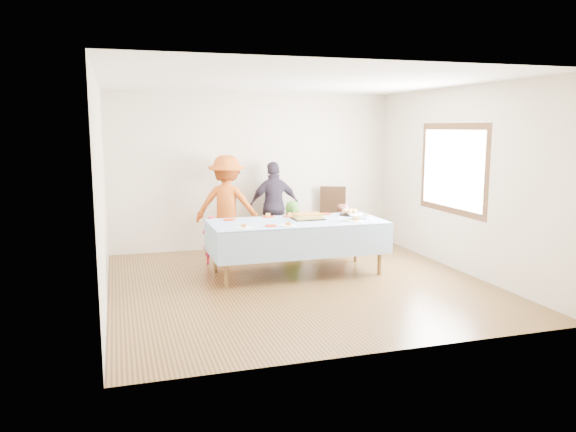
% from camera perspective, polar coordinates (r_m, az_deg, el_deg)
% --- Properties ---
extents(ground, '(5.00, 5.00, 0.00)m').
position_cam_1_polar(ground, '(7.74, 1.08, -6.83)').
color(ground, '#422613').
rests_on(ground, ground).
extents(room_walls, '(5.04, 5.04, 2.72)m').
position_cam_1_polar(room_walls, '(7.48, 1.50, 6.38)').
color(room_walls, beige).
rests_on(room_walls, ground).
extents(party_table, '(2.50, 1.10, 0.78)m').
position_cam_1_polar(party_table, '(8.08, 0.90, -0.89)').
color(party_table, brown).
rests_on(party_table, ground).
extents(birthday_cake, '(0.46, 0.35, 0.08)m').
position_cam_1_polar(birthday_cake, '(8.22, 2.02, -0.06)').
color(birthday_cake, black).
rests_on(birthday_cake, party_table).
extents(rolls_tray, '(0.32, 0.32, 0.10)m').
position_cam_1_polar(rolls_tray, '(8.64, 6.30, 0.35)').
color(rolls_tray, black).
rests_on(rolls_tray, party_table).
extents(punch_bowl, '(0.29, 0.29, 0.07)m').
position_cam_1_polar(punch_bowl, '(8.27, 7.28, -0.09)').
color(punch_bowl, silver).
rests_on(punch_bowl, party_table).
extents(party_hat, '(0.11, 0.11, 0.18)m').
position_cam_1_polar(party_hat, '(8.81, 5.92, 0.87)').
color(party_hat, white).
rests_on(party_hat, party_table).
extents(fork_pile, '(0.24, 0.18, 0.07)m').
position_cam_1_polar(fork_pile, '(8.06, 5.75, -0.32)').
color(fork_pile, white).
rests_on(fork_pile, party_table).
extents(plate_red_far_a, '(0.18, 0.18, 0.01)m').
position_cam_1_polar(plate_red_far_a, '(8.18, -5.97, -0.38)').
color(plate_red_far_a, red).
rests_on(plate_red_far_a, party_table).
extents(plate_red_far_b, '(0.17, 0.17, 0.01)m').
position_cam_1_polar(plate_red_far_b, '(8.41, -2.05, -0.07)').
color(plate_red_far_b, red).
rests_on(plate_red_far_b, party_table).
extents(plate_red_far_c, '(0.19, 0.19, 0.01)m').
position_cam_1_polar(plate_red_far_c, '(8.46, 0.18, -0.01)').
color(plate_red_far_c, red).
rests_on(plate_red_far_c, party_table).
extents(plate_red_far_d, '(0.19, 0.19, 0.01)m').
position_cam_1_polar(plate_red_far_d, '(8.69, 3.79, 0.21)').
color(plate_red_far_d, red).
rests_on(plate_red_far_d, party_table).
extents(plate_red_near, '(0.17, 0.17, 0.01)m').
position_cam_1_polar(plate_red_near, '(7.65, -1.74, -0.99)').
color(plate_red_near, red).
rests_on(plate_red_near, party_table).
extents(plate_white_left, '(0.22, 0.22, 0.01)m').
position_cam_1_polar(plate_white_left, '(7.52, -4.54, -1.19)').
color(plate_white_left, white).
rests_on(plate_white_left, party_table).
extents(plate_white_mid, '(0.22, 0.22, 0.01)m').
position_cam_1_polar(plate_white_mid, '(7.64, 0.01, -1.00)').
color(plate_white_mid, white).
rests_on(plate_white_mid, party_table).
extents(plate_white_right, '(0.24, 0.24, 0.01)m').
position_cam_1_polar(plate_white_right, '(8.08, 6.90, -0.51)').
color(plate_white_right, white).
rests_on(plate_white_right, party_table).
extents(dining_chair, '(0.61, 0.61, 1.06)m').
position_cam_1_polar(dining_chair, '(10.05, 4.54, 0.28)').
color(dining_chair, black).
rests_on(dining_chair, ground).
extents(toddler_left, '(0.32, 0.25, 0.76)m').
position_cam_1_polar(toddler_left, '(8.79, -7.78, -2.44)').
color(toddler_left, red).
rests_on(toddler_left, ground).
extents(toddler_mid, '(0.51, 0.39, 0.94)m').
position_cam_1_polar(toddler_mid, '(9.13, 0.45, -1.35)').
color(toddler_mid, '#407627').
rests_on(toddler_mid, ground).
extents(toddler_right, '(0.47, 0.41, 0.83)m').
position_cam_1_polar(toddler_right, '(9.60, 5.33, -1.21)').
color(toddler_right, '#C9785D').
rests_on(toddler_right, ground).
extents(adult_left, '(1.22, 0.96, 1.66)m').
position_cam_1_polar(adult_left, '(9.39, -6.20, 1.11)').
color(adult_left, '#B84F17').
rests_on(adult_left, ground).
extents(adult_right, '(0.91, 0.40, 1.53)m').
position_cam_1_polar(adult_right, '(9.73, -1.40, 1.05)').
color(adult_right, '#322A3A').
rests_on(adult_right, ground).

